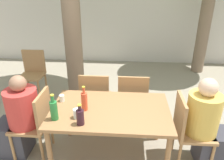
{
  "coord_description": "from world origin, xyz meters",
  "views": [
    {
      "loc": [
        0.19,
        -2.24,
        2.15
      ],
      "look_at": [
        0.0,
        0.3,
        0.99
      ],
      "focal_mm": 35.0,
      "sensor_mm": 36.0,
      "label": 1
    }
  ],
  "objects_px": {
    "drinking_glass_0": "(77,114)",
    "person_seated_1": "(208,127)",
    "green_bottle_0": "(54,110)",
    "drinking_glass_1": "(62,98)",
    "patio_chair_1": "(188,127)",
    "patio_chair_3": "(133,98)",
    "patio_chair_4": "(33,71)",
    "person_seated_0": "(18,120)",
    "patio_chair_2": "(95,96)",
    "wine_bottle_1": "(80,117)",
    "dining_table_front": "(110,115)",
    "patio_chair_0": "(36,120)",
    "soda_bottle_2": "(84,101)"
  },
  "relations": [
    {
      "from": "patio_chair_1",
      "to": "drinking_glass_0",
      "type": "height_order",
      "value": "patio_chair_1"
    },
    {
      "from": "patio_chair_0",
      "to": "green_bottle_0",
      "type": "xyz_separation_m",
      "value": [
        0.35,
        -0.25,
        0.33
      ]
    },
    {
      "from": "wine_bottle_1",
      "to": "green_bottle_0",
      "type": "bearing_deg",
      "value": 166.93
    },
    {
      "from": "patio_chair_2",
      "to": "patio_chair_3",
      "type": "relative_size",
      "value": 1.0
    },
    {
      "from": "patio_chair_2",
      "to": "patio_chair_4",
      "type": "relative_size",
      "value": 1.0
    },
    {
      "from": "drinking_glass_0",
      "to": "drinking_glass_1",
      "type": "bearing_deg",
      "value": 127.76
    },
    {
      "from": "patio_chair_1",
      "to": "patio_chair_2",
      "type": "distance_m",
      "value": 1.41
    },
    {
      "from": "patio_chair_0",
      "to": "soda_bottle_2",
      "type": "distance_m",
      "value": 0.73
    },
    {
      "from": "person_seated_1",
      "to": "drinking_glass_0",
      "type": "relative_size",
      "value": 10.64
    },
    {
      "from": "patio_chair_1",
      "to": "person_seated_0",
      "type": "distance_m",
      "value": 2.13
    },
    {
      "from": "patio_chair_1",
      "to": "patio_chair_3",
      "type": "distance_m",
      "value": 0.96
    },
    {
      "from": "patio_chair_4",
      "to": "patio_chair_3",
      "type": "bearing_deg",
      "value": -25.8
    },
    {
      "from": "dining_table_front",
      "to": "patio_chair_3",
      "type": "xyz_separation_m",
      "value": [
        0.29,
        0.69,
        -0.13
      ]
    },
    {
      "from": "green_bottle_0",
      "to": "drinking_glass_0",
      "type": "height_order",
      "value": "green_bottle_0"
    },
    {
      "from": "wine_bottle_1",
      "to": "drinking_glass_0",
      "type": "height_order",
      "value": "wine_bottle_1"
    },
    {
      "from": "dining_table_front",
      "to": "patio_chair_2",
      "type": "height_order",
      "value": "patio_chair_2"
    },
    {
      "from": "wine_bottle_1",
      "to": "person_seated_0",
      "type": "bearing_deg",
      "value": 160.07
    },
    {
      "from": "green_bottle_0",
      "to": "soda_bottle_2",
      "type": "xyz_separation_m",
      "value": [
        0.3,
        0.22,
        -0.0
      ]
    },
    {
      "from": "patio_chair_0",
      "to": "person_seated_1",
      "type": "height_order",
      "value": "person_seated_1"
    },
    {
      "from": "patio_chair_4",
      "to": "person_seated_0",
      "type": "height_order",
      "value": "person_seated_0"
    },
    {
      "from": "green_bottle_0",
      "to": "drinking_glass_1",
      "type": "relative_size",
      "value": 3.63
    },
    {
      "from": "drinking_glass_0",
      "to": "person_seated_1",
      "type": "bearing_deg",
      "value": 7.65
    },
    {
      "from": "soda_bottle_2",
      "to": "person_seated_0",
      "type": "bearing_deg",
      "value": 177.78
    },
    {
      "from": "patio_chair_0",
      "to": "patio_chair_4",
      "type": "distance_m",
      "value": 1.79
    },
    {
      "from": "patio_chair_3",
      "to": "patio_chair_4",
      "type": "distance_m",
      "value": 2.17
    },
    {
      "from": "soda_bottle_2",
      "to": "wine_bottle_1",
      "type": "bearing_deg",
      "value": -88.08
    },
    {
      "from": "patio_chair_3",
      "to": "drinking_glass_1",
      "type": "relative_size",
      "value": 10.73
    },
    {
      "from": "patio_chair_0",
      "to": "patio_chair_4",
      "type": "xyz_separation_m",
      "value": [
        -0.72,
        1.63,
        0.0
      ]
    },
    {
      "from": "patio_chair_3",
      "to": "person_seated_0",
      "type": "height_order",
      "value": "person_seated_0"
    },
    {
      "from": "patio_chair_1",
      "to": "patio_chair_4",
      "type": "bearing_deg",
      "value": 58.02
    },
    {
      "from": "patio_chair_0",
      "to": "person_seated_0",
      "type": "height_order",
      "value": "person_seated_0"
    },
    {
      "from": "person_seated_0",
      "to": "green_bottle_0",
      "type": "relative_size",
      "value": 3.68
    },
    {
      "from": "dining_table_front",
      "to": "person_seated_0",
      "type": "relative_size",
      "value": 1.26
    },
    {
      "from": "patio_chair_3",
      "to": "wine_bottle_1",
      "type": "bearing_deg",
      "value": 60.19
    },
    {
      "from": "patio_chair_1",
      "to": "person_seated_1",
      "type": "xyz_separation_m",
      "value": [
        0.23,
        -0.0,
        0.01
      ]
    },
    {
      "from": "patio_chair_3",
      "to": "person_seated_1",
      "type": "bearing_deg",
      "value": 142.43
    },
    {
      "from": "person_seated_0",
      "to": "person_seated_1",
      "type": "height_order",
      "value": "person_seated_1"
    },
    {
      "from": "drinking_glass_0",
      "to": "drinking_glass_1",
      "type": "relative_size",
      "value": 1.29
    },
    {
      "from": "patio_chair_0",
      "to": "person_seated_0",
      "type": "distance_m",
      "value": 0.24
    },
    {
      "from": "patio_chair_0",
      "to": "soda_bottle_2",
      "type": "relative_size",
      "value": 2.95
    },
    {
      "from": "patio_chair_1",
      "to": "drinking_glass_0",
      "type": "relative_size",
      "value": 8.28
    },
    {
      "from": "patio_chair_3",
      "to": "wine_bottle_1",
      "type": "height_order",
      "value": "wine_bottle_1"
    },
    {
      "from": "dining_table_front",
      "to": "green_bottle_0",
      "type": "xyz_separation_m",
      "value": [
        -0.6,
        -0.25,
        0.2
      ]
    },
    {
      "from": "patio_chair_2",
      "to": "soda_bottle_2",
      "type": "xyz_separation_m",
      "value": [
        -0.02,
        -0.72,
        0.33
      ]
    },
    {
      "from": "patio_chair_0",
      "to": "patio_chair_2",
      "type": "bearing_deg",
      "value": 136.14
    },
    {
      "from": "drinking_glass_1",
      "to": "green_bottle_0",
      "type": "bearing_deg",
      "value": -85.23
    },
    {
      "from": "dining_table_front",
      "to": "patio_chair_1",
      "type": "bearing_deg",
      "value": 0.0
    },
    {
      "from": "patio_chair_2",
      "to": "soda_bottle_2",
      "type": "distance_m",
      "value": 0.8
    },
    {
      "from": "patio_chair_0",
      "to": "person_seated_0",
      "type": "bearing_deg",
      "value": -90.0
    },
    {
      "from": "patio_chair_1",
      "to": "patio_chair_3",
      "type": "height_order",
      "value": "same"
    }
  ]
}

